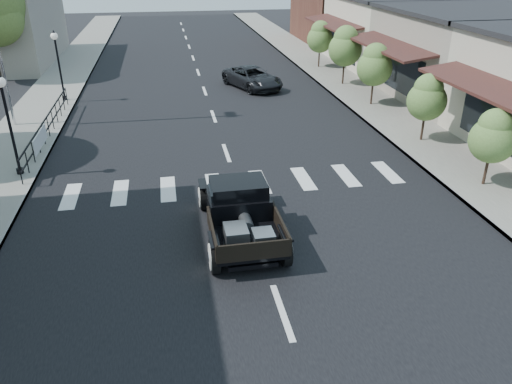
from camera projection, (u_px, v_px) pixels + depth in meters
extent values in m
plane|color=black|center=(258.00, 244.00, 13.95)|extent=(120.00, 120.00, 0.00)
cube|color=black|center=(208.00, 100.00, 27.22)|extent=(14.00, 80.00, 0.02)
cube|color=gray|center=(44.00, 107.00, 25.82)|extent=(3.00, 80.00, 0.15)
cube|color=#99988B|center=(356.00, 92.00, 28.56)|extent=(3.00, 80.00, 0.15)
cube|color=gray|center=(487.00, 56.00, 26.88)|extent=(10.00, 9.00, 4.50)
cube|color=beige|center=(411.00, 32.00, 34.85)|extent=(10.00, 9.00, 4.50)
cube|color=brown|center=(366.00, 0.00, 43.23)|extent=(11.00, 10.00, 7.00)
imported|color=black|center=(252.00, 78.00, 29.38)|extent=(3.50, 4.82, 1.22)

